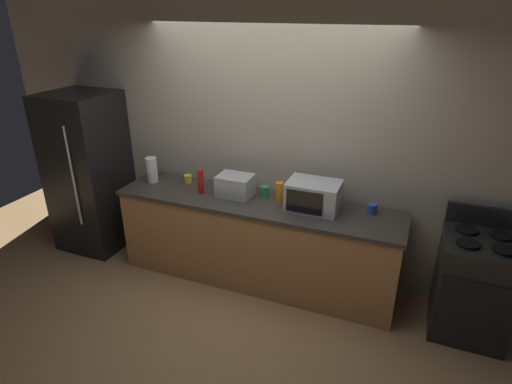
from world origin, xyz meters
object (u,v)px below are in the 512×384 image
Objects in this scene: mug_blue at (372,209)px; mug_green at (265,191)px; toaster_oven at (235,185)px; bottle_dish_soap at (279,192)px; refrigerator at (89,173)px; stove_range at (473,285)px; paper_towel_roll at (152,170)px; microwave at (313,196)px; mug_yellow at (188,179)px; bottle_hot_sauce at (201,181)px.

mug_blue is 1.04m from mug_green.
bottle_dish_soap is at bearing 4.76° from toaster_oven.
bottle_dish_soap is at bearing 2.49° from refrigerator.
stove_range is 11.65× the size of mug_blue.
paper_towel_roll is at bearing -177.11° from mug_blue.
refrigerator is 3.75× the size of microwave.
microwave reaches higher than mug_yellow.
bottle_hot_sauce is 2.86× the size of mug_yellow.
refrigerator is at bearing 179.43° from bottle_hot_sauce.
toaster_oven is (1.80, 0.06, 0.10)m from refrigerator.
refrigerator is at bearing -176.07° from mug_green.
refrigerator is at bearing -177.51° from bottle_dish_soap.
paper_towel_roll is (-3.22, 0.05, 0.57)m from stove_range.
microwave is 5.18× the size of mug_blue.
mug_green is at bearing -1.57° from mug_yellow.
mug_green is at bearing 175.83° from stove_range.
refrigerator is 1.46m from bottle_hot_sauce.
mug_yellow is (-0.61, 0.11, -0.06)m from toaster_oven.
mug_green is at bearing -178.74° from mug_blue.
bottle_hot_sauce is 1.68m from mug_blue.
stove_range is 2.03m from mug_green.
mug_yellow is 0.93× the size of mug_blue.
microwave is 0.80m from toaster_oven.
toaster_oven is 1.26× the size of paper_towel_roll.
paper_towel_roll is at bearing -179.41° from toaster_oven.
paper_towel_roll is at bearing 3.46° from refrigerator.
refrigerator is 20.86× the size of mug_yellow.
paper_towel_roll is at bearing -162.12° from mug_yellow.
bottle_hot_sauce is at bearing -167.78° from toaster_oven.
mug_green is (-0.17, 0.05, -0.04)m from bottle_dish_soap.
mug_yellow is 0.80× the size of mug_green.
stove_range is 5.61× the size of bottle_dish_soap.
mug_green is at bearing 169.58° from microwave.
stove_range is (4.05, 0.00, -0.44)m from refrigerator.
bottle_dish_soap is at bearing -14.96° from mug_green.
toaster_oven reaches higher than mug_green.
bottle_dish_soap is (0.45, 0.04, -0.01)m from toaster_oven.
microwave is 1.77m from paper_towel_roll.
mug_green is (1.25, 0.09, -0.08)m from paper_towel_roll.
toaster_oven is 3.16× the size of mug_green.
paper_towel_roll reaches higher than mug_green.
refrigerator reaches higher than bottle_dish_soap.
microwave reaches higher than mug_green.
mug_green is (2.09, 0.14, 0.05)m from refrigerator.
mug_blue is (2.29, 0.12, -0.09)m from paper_towel_roll.
mug_blue reaches higher than mug_yellow.
refrigerator is at bearing -180.00° from stove_range.
refrigerator is 7.29× the size of bottle_hot_sauce.
refrigerator is 2.09m from mug_green.
mug_blue is at bearing 3.04° from refrigerator.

